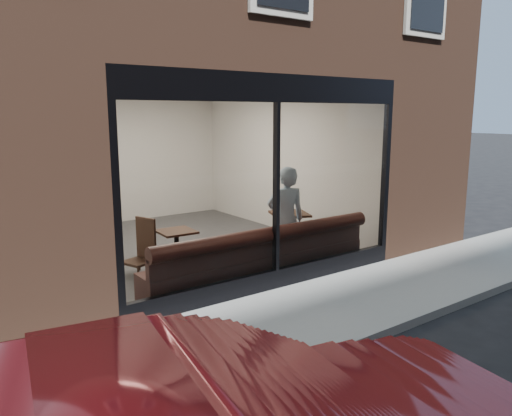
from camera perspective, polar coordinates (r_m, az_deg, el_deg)
ground at (r=6.41m, az=14.02°, el=-13.93°), size 120.00×120.00×0.00m
sidewalk_near at (r=7.03m, az=7.66°, el=-11.38°), size 40.00×2.00×0.01m
kerb_near at (r=6.36m, az=14.40°, el=-13.58°), size 40.00×0.10×0.12m
host_building_pier_right at (r=14.36m, az=-0.68°, el=6.61°), size 2.50×12.00×3.20m
host_building_backfill at (r=15.40m, az=-18.94°, el=6.31°), size 5.00×6.00×3.20m
cafe_floor at (r=10.14m, az=-8.16°, el=-4.34°), size 6.00×6.00×0.00m
cafe_ceiling at (r=9.81m, az=-8.67°, el=13.85°), size 6.00×6.00×0.00m
cafe_wall_back at (r=12.56m, az=-14.81°, el=5.65°), size 5.00×0.00×5.00m
cafe_wall_left at (r=8.97m, az=-22.63°, el=3.26°), size 0.00×6.00×6.00m
cafe_wall_right at (r=11.21m, az=2.97°, el=5.42°), size 0.00×6.00×6.00m
storefront_kick at (r=7.72m, az=2.26°, el=-8.09°), size 5.00×0.10×0.30m
storefront_header at (r=7.31m, az=2.43°, el=13.55°), size 5.00×0.10×0.40m
storefront_mullion at (r=7.39m, az=2.34°, el=2.24°), size 0.06×0.10×2.50m
storefront_glass at (r=7.36m, az=2.48°, el=2.21°), size 4.80×0.00×4.80m
banquette at (r=8.00m, az=0.47°, el=-6.84°), size 4.00×0.55×0.45m
person at (r=8.35m, az=3.41°, el=-1.35°), size 0.76×0.63×1.79m
cafe_table_left at (r=8.27m, az=-9.10°, el=-2.68°), size 0.59×0.59×0.04m
cafe_table_right at (r=9.61m, az=3.86°, el=-0.68°), size 0.88×0.88×0.04m
cafe_chair_left at (r=8.48m, az=-13.28°, el=-5.99°), size 0.55×0.55×0.04m
wall_poster at (r=8.91m, az=-22.23°, el=2.83°), size 0.02×0.54×0.72m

